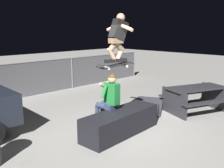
{
  "coord_description": "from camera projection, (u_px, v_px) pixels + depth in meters",
  "views": [
    {
      "loc": [
        -4.28,
        -3.79,
        2.39
      ],
      "look_at": [
        -0.14,
        0.32,
        1.15
      ],
      "focal_mm": 41.2,
      "sensor_mm": 36.0,
      "label": 1
    }
  ],
  "objects": [
    {
      "name": "ground_plane",
      "position": [
        126.0,
        133.0,
        6.08
      ],
      "size": [
        40.0,
        40.0,
        0.0
      ],
      "primitive_type": "plane",
      "color": "gray"
    },
    {
      "name": "kicker_ramp",
      "position": [
        149.0,
        109.0,
        7.64
      ],
      "size": [
        1.21,
        1.14,
        0.43
      ],
      "color": "#28282D",
      "rests_on": "ground"
    },
    {
      "name": "skateboard",
      "position": [
        116.0,
        65.0,
        6.05
      ],
      "size": [
        1.04,
        0.32,
        0.13
      ],
      "color": "black"
    },
    {
      "name": "ledge_box_main",
      "position": [
        121.0,
        122.0,
        5.96
      ],
      "size": [
        2.12,
        0.75,
        0.55
      ],
      "primitive_type": "cube",
      "rotation": [
        0.0,
        0.0,
        0.05
      ],
      "color": "black",
      "rests_on": "ground"
    },
    {
      "name": "fence_back",
      "position": [
        27.0,
        78.0,
        9.21
      ],
      "size": [
        12.05,
        0.05,
        1.26
      ],
      "color": "slate",
      "rests_on": "ground"
    },
    {
      "name": "skater_airborne",
      "position": [
        118.0,
        36.0,
        5.94
      ],
      "size": [
        0.63,
        0.89,
        1.12
      ],
      "color": "black"
    },
    {
      "name": "picnic_table_back",
      "position": [
        196.0,
        95.0,
        7.55
      ],
      "size": [
        2.08,
        1.87,
        0.75
      ],
      "color": "#28282D",
      "rests_on": "ground"
    },
    {
      "name": "person_sitting_on_ledge",
      "position": [
        109.0,
        98.0,
        6.11
      ],
      "size": [
        0.59,
        0.76,
        1.38
      ],
      "color": "#2D3856",
      "rests_on": "ground"
    }
  ]
}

